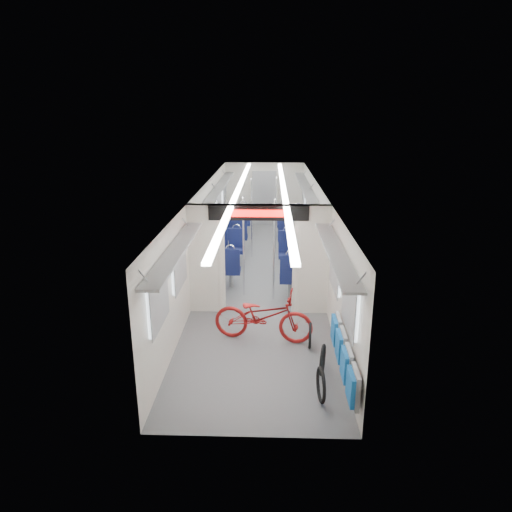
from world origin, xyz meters
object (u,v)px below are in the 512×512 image
(stanchion_near_left, at_px, (244,247))
(flip_bench, at_px, (344,355))
(bike_hoop_a, at_px, (321,386))
(stanchion_far_right, at_px, (276,216))
(bike_hoop_b, at_px, (322,361))
(bike_hoop_c, at_px, (310,337))
(seat_bay_near_left, at_px, (225,254))
(bicycle, at_px, (263,316))
(seat_bay_far_left, at_px, (234,225))
(seat_bay_near_right, at_px, (298,260))
(seat_bay_far_right, at_px, (292,227))
(stanchion_near_right, at_px, (274,250))
(stanchion_far_left, at_px, (252,219))

(stanchion_near_left, bearing_deg, flip_bench, -65.29)
(bike_hoop_a, height_order, stanchion_far_right, stanchion_far_right)
(flip_bench, xyz_separation_m, bike_hoop_b, (-0.26, 0.41, -0.35))
(bike_hoop_c, bearing_deg, seat_bay_near_left, 116.39)
(flip_bench, bearing_deg, bicycle, 128.42)
(flip_bench, xyz_separation_m, bike_hoop_c, (-0.39, 1.28, -0.37))
(seat_bay_far_left, bearing_deg, stanchion_near_left, -82.88)
(seat_bay_near_right, xyz_separation_m, seat_bay_far_right, (0.00, 3.48, -0.01))
(bicycle, height_order, seat_bay_near_right, seat_bay_near_right)
(seat_bay_near_left, xyz_separation_m, seat_bay_near_right, (1.87, -0.47, 0.02))
(seat_bay_near_left, relative_size, seat_bay_near_right, 0.93)
(bicycle, bearing_deg, seat_bay_far_right, 2.32)
(bicycle, relative_size, seat_bay_far_right, 0.84)
(bike_hoop_a, relative_size, stanchion_near_left, 0.24)
(bicycle, bearing_deg, stanchion_far_right, 6.55)
(stanchion_near_left, height_order, stanchion_near_right, same)
(seat_bay_near_left, distance_m, stanchion_far_left, 1.77)
(bike_hoop_a, bearing_deg, bike_hoop_c, 90.98)
(stanchion_far_right, bearing_deg, stanchion_far_left, -155.65)
(bike_hoop_a, xyz_separation_m, seat_bay_far_left, (-1.93, 8.63, 0.32))
(bike_hoop_a, height_order, seat_bay_far_left, seat_bay_far_left)
(bike_hoop_c, xyz_separation_m, stanchion_near_right, (-0.65, 2.23, 0.94))
(seat_bay_far_left, bearing_deg, bike_hoop_a, -77.40)
(bike_hoop_c, relative_size, stanchion_far_left, 0.21)
(bike_hoop_a, relative_size, seat_bay_far_left, 0.24)
(seat_bay_far_right, xyz_separation_m, stanchion_far_left, (-1.24, -1.47, 0.59))
(bike_hoop_b, xyz_separation_m, seat_bay_near_left, (-2.03, 4.70, 0.31))
(seat_bay_near_right, distance_m, seat_bay_far_left, 4.11)
(bike_hoop_a, relative_size, stanchion_far_left, 0.24)
(seat_bay_far_left, bearing_deg, bike_hoop_b, -75.59)
(bike_hoop_a, bearing_deg, seat_bay_far_left, 102.60)
(seat_bay_far_right, height_order, stanchion_far_left, stanchion_far_left)
(bike_hoop_c, relative_size, stanchion_near_right, 0.21)
(bike_hoop_b, height_order, bike_hoop_c, bike_hoop_b)
(bike_hoop_a, relative_size, stanchion_far_right, 0.24)
(bike_hoop_b, distance_m, stanchion_near_right, 3.33)
(seat_bay_near_right, relative_size, stanchion_far_right, 0.99)
(stanchion_near_right, bearing_deg, bicycle, -95.81)
(seat_bay_near_left, bearing_deg, bike_hoop_b, -66.66)
(seat_bay_near_right, relative_size, seat_bay_far_left, 1.00)
(flip_bench, bearing_deg, stanchion_near_right, 106.38)
(seat_bay_far_right, bearing_deg, stanchion_far_left, -129.96)
(seat_bay_near_left, bearing_deg, bike_hoop_a, -70.46)
(bike_hoop_c, bearing_deg, bike_hoop_a, -89.02)
(bike_hoop_a, distance_m, stanchion_near_right, 4.00)
(seat_bay_near_right, bearing_deg, seat_bay_far_right, 90.00)
(seat_bay_far_right, relative_size, stanchion_near_left, 0.95)
(seat_bay_near_right, distance_m, seat_bay_far_right, 3.48)
(bike_hoop_c, height_order, stanchion_near_right, stanchion_near_right)
(seat_bay_far_right, bearing_deg, bicycle, -97.07)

